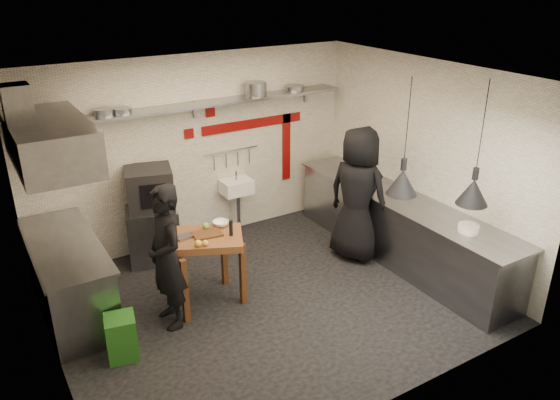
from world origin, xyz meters
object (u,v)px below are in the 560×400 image
green_bin (122,337)px  prep_table (206,269)px  chef_right (358,194)px  chef_left (167,257)px  combi_oven (149,189)px  oven_stand (153,233)px

green_bin → prep_table: prep_table is taller
green_bin → chef_right: (3.54, 0.46, 0.72)m
prep_table → chef_left: 0.69m
combi_oven → green_bin: size_ratio=1.23×
oven_stand → combi_oven: (0.01, -0.01, 0.69)m
oven_stand → chef_left: size_ratio=0.46×
oven_stand → chef_right: chef_right is taller
prep_table → green_bin: bearing=-133.2°
prep_table → chef_right: (2.32, -0.04, 0.51)m
prep_table → chef_left: chef_left is taller
green_bin → chef_left: size_ratio=0.29×
chef_right → green_bin: bearing=79.0°
green_bin → prep_table: (1.21, 0.50, 0.21)m
oven_stand → chef_left: chef_left is taller
oven_stand → combi_oven: combi_oven is taller
green_bin → chef_right: chef_right is taller
green_bin → oven_stand: bearing=61.5°
combi_oven → prep_table: size_ratio=0.67×
combi_oven → prep_table: combi_oven is taller
chef_left → chef_right: bearing=91.9°
prep_table → chef_right: size_ratio=0.48×
oven_stand → green_bin: (-1.03, -1.89, -0.15)m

